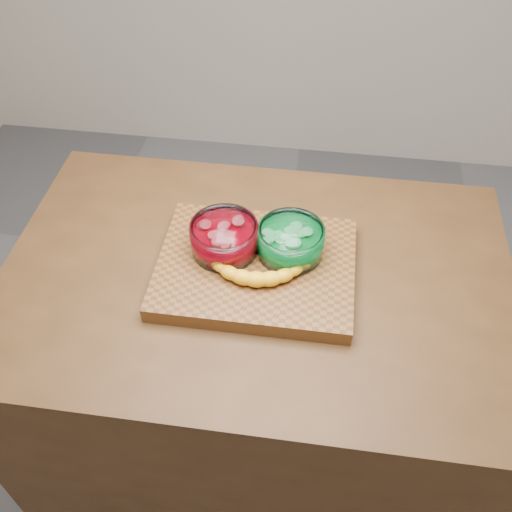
# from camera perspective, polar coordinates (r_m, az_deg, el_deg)

# --- Properties ---
(ground) EXTENTS (3.50, 3.50, 0.00)m
(ground) POSITION_cam_1_polar(r_m,az_deg,el_deg) (2.09, 0.00, -18.39)
(ground) COLOR slate
(ground) RESTS_ON ground
(counter) EXTENTS (1.20, 0.80, 0.90)m
(counter) POSITION_cam_1_polar(r_m,az_deg,el_deg) (1.70, 0.00, -11.94)
(counter) COLOR #482B15
(counter) RESTS_ON ground
(cutting_board) EXTENTS (0.45, 0.35, 0.04)m
(cutting_board) POSITION_cam_1_polar(r_m,az_deg,el_deg) (1.32, 0.00, -1.20)
(cutting_board) COLOR brown
(cutting_board) RESTS_ON counter
(bowl_red) EXTENTS (0.16, 0.16, 0.07)m
(bowl_red) POSITION_cam_1_polar(r_m,az_deg,el_deg) (1.31, -3.18, 1.81)
(bowl_red) COLOR white
(bowl_red) RESTS_ON cutting_board
(bowl_green) EXTENTS (0.15, 0.15, 0.07)m
(bowl_green) POSITION_cam_1_polar(r_m,az_deg,el_deg) (1.30, 3.48, 1.47)
(bowl_green) COLOR white
(bowl_green) RESTS_ON cutting_board
(banana) EXTENTS (0.27, 0.12, 0.04)m
(banana) POSITION_cam_1_polar(r_m,az_deg,el_deg) (1.27, 0.04, -1.24)
(banana) COLOR #F7AC15
(banana) RESTS_ON cutting_board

